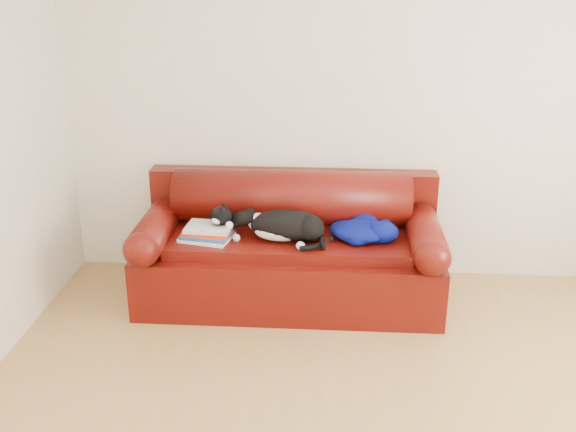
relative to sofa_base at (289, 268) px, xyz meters
name	(u,v)px	position (x,y,z in m)	size (l,w,h in m)	color
room_shell	(424,116)	(0.67, -1.48, 1.43)	(4.52, 4.02, 2.61)	beige
sofa_base	(289,268)	(0.00, 0.00, 0.00)	(2.10, 0.90, 0.50)	#360207
sofa_back	(292,216)	(0.00, 0.24, 0.30)	(2.10, 1.01, 0.88)	#360207
book_stack	(208,232)	(-0.55, -0.13, 0.31)	(0.38, 0.32, 0.10)	white
cat	(285,226)	(-0.02, -0.11, 0.36)	(0.69, 0.42, 0.26)	black
blanket	(363,230)	(0.51, -0.04, 0.32)	(0.49, 0.39, 0.14)	#021044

